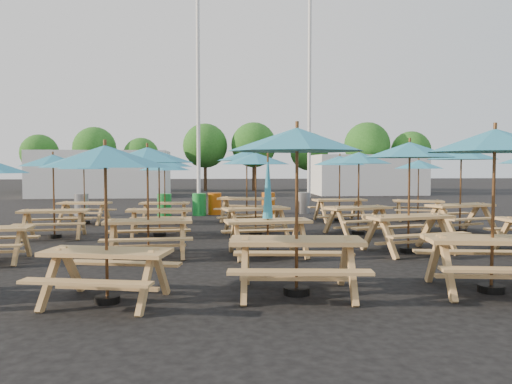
{
  "coord_description": "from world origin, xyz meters",
  "views": [
    {
      "loc": [
        -1.35,
        -13.33,
        1.88
      ],
      "look_at": [
        0.0,
        1.5,
        1.1
      ],
      "focal_mm": 35.0,
      "sensor_mm": 36.0,
      "label": 1
    }
  ],
  "objects": [
    {
      "name": "picnic_unit_12",
      "position": [
        2.81,
        -6.33,
        2.09
      ],
      "size": [
        2.29,
        2.29,
        2.45
      ],
      "rotation": [
        0.0,
        0.0,
        -0.15
      ],
      "color": "tan",
      "rests_on": "ground"
    },
    {
      "name": "waste_bin_4",
      "position": [
        0.9,
        6.08,
        0.42
      ],
      "size": [
        0.52,
        0.52,
        0.84
      ],
      "primitive_type": "cylinder",
      "color": "#C4560B",
      "rests_on": "ground"
    },
    {
      "name": "picnic_unit_2",
      "position": [
        -5.42,
        0.04,
        1.88
      ],
      "size": [
        1.95,
        1.95,
        2.19
      ],
      "rotation": [
        0.0,
        0.0,
        0.09
      ],
      "color": "tan",
      "rests_on": "ground"
    },
    {
      "name": "waste_bin_2",
      "position": [
        -1.79,
        5.65,
        0.42
      ],
      "size": [
        0.52,
        0.52,
        0.84
      ],
      "primitive_type": "cylinder",
      "color": "#188932",
      "rests_on": "ground"
    },
    {
      "name": "event_tent_1",
      "position": [
        9.0,
        19.0,
        1.3
      ],
      "size": [
        7.0,
        4.0,
        2.6
      ],
      "primitive_type": "cube",
      "color": "silver",
      "rests_on": "ground"
    },
    {
      "name": "tree_5",
      "position": [
        6.22,
        24.67,
        2.97
      ],
      "size": [
        2.94,
        2.94,
        4.45
      ],
      "color": "#382314",
      "rests_on": "ground"
    },
    {
      "name": "tree_3",
      "position": [
        -1.75,
        24.72,
        3.41
      ],
      "size": [
        3.36,
        3.36,
        5.09
      ],
      "color": "#382314",
      "rests_on": "ground"
    },
    {
      "name": "tree_6",
      "position": [
        10.23,
        22.9,
        3.43
      ],
      "size": [
        3.38,
        3.38,
        5.13
      ],
      "color": "#382314",
      "rests_on": "ground"
    },
    {
      "name": "picnic_unit_9",
      "position": [
        -0.17,
        -3.03,
        0.93
      ],
      "size": [
        1.93,
        1.73,
        2.26
      ],
      "rotation": [
        0.0,
        0.0,
        0.11
      ],
      "color": "tan",
      "rests_on": "ground"
    },
    {
      "name": "tree_4",
      "position": [
        1.9,
        24.26,
        3.46
      ],
      "size": [
        3.41,
        3.41,
        5.17
      ],
      "color": "#382314",
      "rests_on": "ground"
    },
    {
      "name": "picnic_unit_4",
      "position": [
        -2.77,
        -6.41,
        1.86
      ],
      "size": [
        2.14,
        2.14,
        2.18
      ],
      "rotation": [
        0.0,
        0.0,
        -0.22
      ],
      "color": "tan",
      "rests_on": "ground"
    },
    {
      "name": "picnic_unit_10",
      "position": [
        -0.14,
        0.06,
        1.93
      ],
      "size": [
        2.27,
        2.27,
        2.26
      ],
      "rotation": [
        0.0,
        0.0,
        0.27
      ],
      "color": "tan",
      "rests_on": "ground"
    },
    {
      "name": "waste_bin_5",
      "position": [
        2.3,
        6.07,
        0.42
      ],
      "size": [
        0.52,
        0.52,
        0.84
      ],
      "primitive_type": "cylinder",
      "color": "gray",
      "rests_on": "ground"
    },
    {
      "name": "picnic_unit_11",
      "position": [
        -0.14,
        3.43,
        2.06
      ],
      "size": [
        2.44,
        2.44,
        2.42
      ],
      "rotation": [
        0.0,
        0.0,
        -0.27
      ],
      "color": "tan",
      "rests_on": "ground"
    },
    {
      "name": "picnic_unit_7",
      "position": [
        -2.85,
        3.19,
        1.74
      ],
      "size": [
        1.76,
        1.76,
        2.04
      ],
      "rotation": [
        0.0,
        0.0,
        -0.05
      ],
      "color": "tan",
      "rests_on": "ground"
    },
    {
      "name": "picnic_unit_15",
      "position": [
        3.02,
        3.28,
        1.91
      ],
      "size": [
        2.05,
        2.05,
        2.24
      ],
      "rotation": [
        0.0,
        0.0,
        0.13
      ],
      "color": "tan",
      "rests_on": "ground"
    },
    {
      "name": "waste_bin_0",
      "position": [
        -6.21,
        5.91,
        0.42
      ],
      "size": [
        0.52,
        0.52,
        0.84
      ],
      "primitive_type": "cylinder",
      "color": "gray",
      "rests_on": "ground"
    },
    {
      "name": "waste_bin_3",
      "position": [
        -1.2,
        5.95,
        0.42
      ],
      "size": [
        0.52,
        0.52,
        0.84
      ],
      "primitive_type": "cylinder",
      "color": "#C4560B",
      "rests_on": "ground"
    },
    {
      "name": "tree_0",
      "position": [
        -14.07,
        25.25,
        2.83
      ],
      "size": [
        2.8,
        2.8,
        4.24
      ],
      "color": "#382314",
      "rests_on": "ground"
    },
    {
      "name": "picnic_unit_13",
      "position": [
        2.92,
        -2.92,
        2.07
      ],
      "size": [
        2.39,
        2.39,
        2.42
      ],
      "rotation": [
        0.0,
        0.0,
        0.24
      ],
      "color": "tan",
      "rests_on": "ground"
    },
    {
      "name": "picnic_unit_18",
      "position": [
        5.61,
        -0.0,
        2.06
      ],
      "size": [
        2.44,
        2.44,
        2.42
      ],
      "rotation": [
        0.0,
        0.0,
        0.27
      ],
      "color": "tan",
      "rests_on": "ground"
    },
    {
      "name": "ground",
      "position": [
        0.0,
        0.0,
        0.0
      ],
      "size": [
        120.0,
        120.0,
        0.0
      ],
      "primitive_type": "plane",
      "color": "black",
      "rests_on": "ground"
    },
    {
      "name": "mast_0",
      "position": [
        -2.0,
        14.0,
        6.0
      ],
      "size": [
        0.2,
        0.2,
        12.0
      ],
      "primitive_type": "cylinder",
      "color": "silver",
      "rests_on": "ground"
    },
    {
      "name": "tree_2",
      "position": [
        -6.39,
        23.65,
        2.62
      ],
      "size": [
        2.59,
        2.59,
        3.93
      ],
      "color": "#382314",
      "rests_on": "ground"
    },
    {
      "name": "picnic_unit_6",
      "position": [
        -2.72,
        0.12,
        1.86
      ],
      "size": [
        1.85,
        1.85,
        2.18
      ],
      "rotation": [
        0.0,
        0.0,
        0.03
      ],
      "color": "tan",
      "rests_on": "ground"
    },
    {
      "name": "picnic_unit_5",
      "position": [
        -2.65,
        -2.9,
        1.95
      ],
      "size": [
        2.0,
        2.0,
        2.29
      ],
      "rotation": [
        0.0,
        0.0,
        0.07
      ],
      "color": "tan",
      "rests_on": "ground"
    },
    {
      "name": "waste_bin_1",
      "position": [
        -3.09,
        5.58,
        0.42
      ],
      "size": [
        0.52,
        0.52,
        0.84
      ],
      "primitive_type": "cylinder",
      "color": "#188932",
      "rests_on": "ground"
    },
    {
      "name": "picnic_unit_3",
      "position": [
        -5.45,
        3.28,
        1.79
      ],
      "size": [
        1.98,
        1.98,
        2.09
      ],
      "rotation": [
        0.0,
        0.0,
        -0.17
      ],
      "color": "tan",
      "rests_on": "ground"
    },
    {
      "name": "tree_7",
      "position": [
        13.63,
        22.92,
        2.99
      ],
      "size": [
        2.95,
        2.95,
        4.48
      ],
      "color": "#382314",
      "rests_on": "ground"
    },
    {
      "name": "mast_1",
      "position": [
        4.5,
        16.0,
        6.0
      ],
      "size": [
        0.2,
        0.2,
        12.0
      ],
      "primitive_type": "cylinder",
      "color": "silver",
      "rests_on": "ground"
    },
    {
      "name": "picnic_unit_14",
      "position": [
        2.68,
        -0.03,
        1.95
      ],
      "size": [
        2.32,
        2.32,
        2.28
      ],
      "rotation": [
        0.0,
        0.0,
        0.29
      ],
      "color": "tan",
      "rests_on": "ground"
    },
    {
      "name": "picnic_unit_8",
      "position": [
        -0.11,
        -6.2,
        2.1
      ],
      "size": [
        2.21,
        2.21,
        2.45
      ],
      "rotation": [
        0.0,
        0.0,
        -0.11
      ],
      "color": "tan",
      "rests_on": "ground"
    },
    {
      "name": "picnic_unit_19",
      "position": [
        5.72,
        3.11,
        1.8
      ],
      "size": [
        2.11,
        2.11,
        2.1
      ],
      "rotation": [
        0.0,
        0.0,
        -0.26
      ],
      "color": "tan",
      "rests_on": "ground"
    },
    {
      "name": "event_tent_0",
      "position": [
        -8.0,
        18.0,
        1.4
      ],
      "size": [
        8.0,
        4.0,
        2.8
      ],
      "primitive_type": "cube",
      "color": "silver",
      "rests_on": "ground"
    },
    {
      "name": "tree_1",
      "position": [
        -9.74,
        23.9,
        3.15
      ],
      "size": [
        3.11,
        3.11,
        4.72
      ],
      "color": "#382314",
      "rests_on": "ground"
    }
  ]
}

